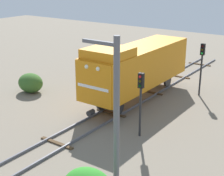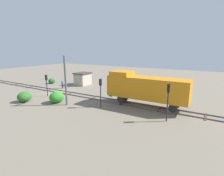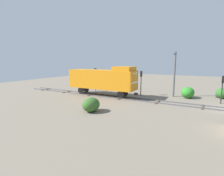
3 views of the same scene
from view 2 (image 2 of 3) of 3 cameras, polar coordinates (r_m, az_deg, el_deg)
ground_plane at (r=34.44m, az=-16.92°, el=-1.18°), size 98.43×98.43×0.00m
railway_track at (r=34.42m, az=-16.93°, el=-1.06°), size 2.40×65.62×0.16m
locomotive at (r=24.30m, az=10.90°, el=0.24°), size 2.90×11.60×4.60m
traffic_signal_near at (r=31.37m, az=-20.63°, el=2.04°), size 0.32×0.34×3.67m
traffic_signal_mid at (r=23.62m, az=-3.79°, el=0.10°), size 0.32×0.34×3.98m
traffic_signal_far at (r=19.85m, az=17.84°, el=-2.43°), size 0.32×0.34×4.23m
worker_near_track at (r=36.92m, az=-15.89°, el=1.37°), size 0.38×0.38×1.70m
catenary_mast at (r=25.35m, az=-14.84°, el=2.80°), size 1.94×0.28×7.02m
relay_hut at (r=39.75m, az=-9.52°, el=3.04°), size 3.50×2.90×2.74m
bush_near at (r=29.75m, az=-26.69°, el=-2.58°), size 2.14×1.75×1.56m
bush_mid at (r=43.05m, az=-19.08°, el=2.17°), size 1.66×1.36×1.21m
bush_far at (r=33.29m, az=9.95°, el=0.13°), size 2.20×1.80×1.60m
bush_back at (r=27.44m, az=-17.62°, el=-2.88°), size 2.30×1.88×1.67m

